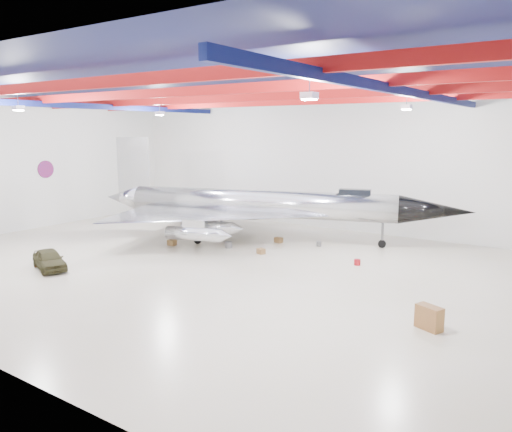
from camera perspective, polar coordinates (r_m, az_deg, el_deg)
The scene contains 16 objects.
floor at distance 31.67m, azimuth -5.18°, elevation -5.56°, with size 40.00×40.00×0.00m, color beige.
wall_back at distance 43.28m, azimuth 7.42°, elevation 5.94°, with size 40.00×40.00×0.00m, color silver.
wall_left at distance 46.01m, azimuth -25.07°, elevation 5.33°, with size 30.00×30.00×0.00m, color silver.
ceiling at distance 30.65m, azimuth -5.51°, elevation 14.69°, with size 40.00×40.00×0.00m, color #0A0F38.
ceiling_structure at distance 30.60m, azimuth -5.49°, elevation 13.42°, with size 39.50×29.50×1.08m.
wall_roundel at distance 47.05m, azimuth -22.90°, elevation 4.95°, with size 1.50×1.50×0.10m, color #B21414.
jet_aircraft at distance 38.00m, azimuth 0.34°, elevation 1.01°, with size 27.76×20.47×7.79m.
jeep at distance 32.89m, azimuth -22.55°, elevation -4.60°, with size 1.45×3.60×1.23m, color #37341B.
desk at distance 22.83m, azimuth 19.18°, elevation -10.92°, with size 1.13×0.56×1.03m, color brown.
crate_ply at distance 37.17m, azimuth -9.59°, elevation -3.01°, with size 0.58×0.47×0.41m, color olive.
engine_drum at distance 35.92m, azimuth -3.13°, elevation -3.32°, with size 0.49×0.49×0.44m, color #59595B.
parts_bin at distance 37.58m, azimuth 2.59°, elevation -2.76°, with size 0.56×0.45×0.39m, color olive.
crate_small at distance 40.59m, azimuth -3.88°, elevation -1.91°, with size 0.38×0.30×0.27m, color #59595B.
tool_chest at distance 32.05m, azimuth 11.50°, elevation -5.20°, with size 0.40×0.40×0.36m, color maroon.
oil_barrel at distance 34.22m, azimuth 0.57°, elevation -4.03°, with size 0.52×0.42×0.37m, color olive.
spares_box at distance 36.65m, azimuth 7.21°, elevation -3.20°, with size 0.37×0.37×0.33m, color #59595B.
Camera 1 is at (19.40, -23.58, 8.40)m, focal length 35.00 mm.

